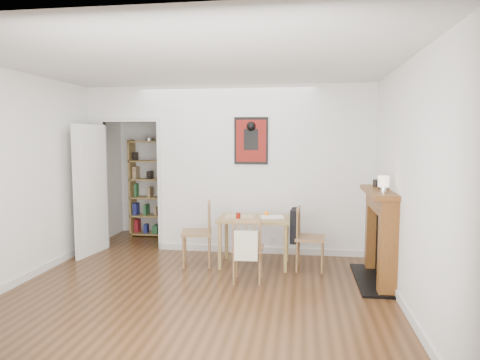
% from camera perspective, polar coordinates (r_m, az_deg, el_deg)
% --- Properties ---
extents(ground, '(5.20, 5.20, 0.00)m').
position_cam_1_polar(ground, '(5.59, -4.39, -13.08)').
color(ground, '#54321B').
rests_on(ground, ground).
extents(room_shell, '(5.20, 5.20, 5.20)m').
position_cam_1_polar(room_shell, '(6.62, -1.10, 1.33)').
color(room_shell, silver).
rests_on(room_shell, ground).
extents(dining_table, '(1.00, 0.64, 0.68)m').
position_cam_1_polar(dining_table, '(6.03, 1.94, -5.79)').
color(dining_table, olive).
rests_on(dining_table, ground).
extents(chair_left, '(0.54, 0.54, 0.91)m').
position_cam_1_polar(chair_left, '(6.09, -5.78, -7.08)').
color(chair_left, brown).
rests_on(chair_left, ground).
extents(chair_right, '(0.51, 0.46, 0.86)m').
position_cam_1_polar(chair_right, '(5.93, 9.16, -7.58)').
color(chair_right, brown).
rests_on(chair_right, ground).
extents(chair_front, '(0.42, 0.48, 0.82)m').
position_cam_1_polar(chair_front, '(5.40, 1.04, -9.14)').
color(chair_front, brown).
rests_on(chair_front, ground).
extents(bookshelf, '(0.74, 0.30, 1.76)m').
position_cam_1_polar(bookshelf, '(8.00, -11.82, -1.13)').
color(bookshelf, olive).
rests_on(bookshelf, ground).
extents(fireplace, '(0.45, 1.25, 1.16)m').
position_cam_1_polar(fireplace, '(5.63, 18.28, -6.72)').
color(fireplace, brown).
rests_on(fireplace, ground).
extents(red_glass, '(0.06, 0.06, 0.08)m').
position_cam_1_polar(red_glass, '(5.93, -0.23, -4.76)').
color(red_glass, maroon).
rests_on(red_glass, dining_table).
extents(orange_fruit, '(0.07, 0.07, 0.07)m').
position_cam_1_polar(orange_fruit, '(6.12, 3.56, -4.49)').
color(orange_fruit, orange).
rests_on(orange_fruit, dining_table).
extents(placemat, '(0.41, 0.32, 0.00)m').
position_cam_1_polar(placemat, '(6.10, -0.02, -4.84)').
color(placemat, beige).
rests_on(placemat, dining_table).
extents(notebook, '(0.36, 0.29, 0.02)m').
position_cam_1_polar(notebook, '(6.03, 4.29, -4.92)').
color(notebook, white).
rests_on(notebook, dining_table).
extents(mantel_lamp, '(0.13, 0.13, 0.20)m').
position_cam_1_polar(mantel_lamp, '(5.18, 18.61, -0.30)').
color(mantel_lamp, silver).
rests_on(mantel_lamp, fireplace).
extents(ceramic_jar_a, '(0.11, 0.11, 0.13)m').
position_cam_1_polar(ceramic_jar_a, '(5.67, 18.43, -0.43)').
color(ceramic_jar_a, black).
rests_on(ceramic_jar_a, fireplace).
extents(ceramic_jar_b, '(0.08, 0.08, 0.09)m').
position_cam_1_polar(ceramic_jar_b, '(5.85, 17.65, -0.38)').
color(ceramic_jar_b, black).
rests_on(ceramic_jar_b, fireplace).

